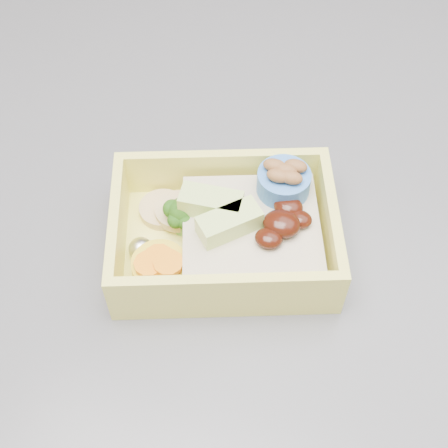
# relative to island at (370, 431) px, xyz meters

# --- Properties ---
(island) EXTENTS (1.24, 0.84, 0.92)m
(island) POSITION_rel_island_xyz_m (0.00, 0.00, 0.00)
(island) COLOR brown
(island) RESTS_ON ground
(bento_box) EXTENTS (0.19, 0.16, 0.06)m
(bento_box) POSITION_rel_island_xyz_m (-0.18, -0.06, 0.48)
(bento_box) COLOR #F7F166
(bento_box) RESTS_ON island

